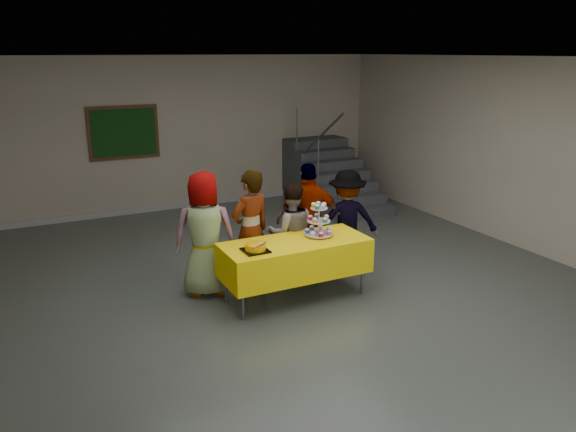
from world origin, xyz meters
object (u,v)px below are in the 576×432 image
bake_table (295,257)px  schoolchild_d (309,218)px  staircase (328,178)px  cupcake_stand (319,222)px  schoolchild_e (347,220)px  schoolchild_a (205,234)px  bear_cake (255,247)px  schoolchild_c (291,233)px  schoolchild_b (251,231)px  noticeboard (124,133)px

bake_table → schoolchild_d: size_ratio=1.18×
bake_table → staircase: size_ratio=0.78×
cupcake_stand → schoolchild_e: schoolchild_e is taller
schoolchild_a → schoolchild_e: 2.12m
schoolchild_a → schoolchild_e: (2.12, -0.03, -0.09)m
schoolchild_e → cupcake_stand: bearing=55.0°
cupcake_stand → schoolchild_d: (0.22, 0.66, -0.15)m
bear_cake → staircase: 5.39m
schoolchild_a → schoolchild_c: (1.19, -0.10, -0.13)m
cupcake_stand → schoolchild_b: size_ratio=0.27×
schoolchild_c → noticeboard: noticeboard is taller
staircase → bear_cake: bearing=-129.8°
schoolchild_c → schoolchild_d: size_ratio=0.87×
bake_table → cupcake_stand: size_ratio=4.22×
schoolchild_e → bear_cake: bearing=42.1°
cupcake_stand → bear_cake: 0.99m
bake_table → schoolchild_b: size_ratio=1.16×
bake_table → bear_cake: bear_cake is taller
schoolchild_c → bake_table: bearing=84.8°
bear_cake → schoolchild_b: size_ratio=0.22×
bear_cake → noticeboard: (-0.53, 4.97, 0.77)m
bake_table → staircase: 4.93m
schoolchild_c → schoolchild_e: bearing=-159.3°
bake_table → staircase: staircase is taller
schoolchild_b → schoolchild_c: size_ratio=1.18×
schoolchild_b → staircase: bearing=-147.6°
bake_table → schoolchild_c: 0.61m
cupcake_stand → schoolchild_a: (-1.34, 0.58, -0.13)m
cupcake_stand → noticeboard: 5.07m
cupcake_stand → staircase: bearing=58.0°
bake_table → schoolchild_a: (-0.97, 0.65, 0.26)m
bear_cake → schoolchild_a: size_ratio=0.22×
schoolchild_b → noticeboard: (-0.74, 4.33, 0.79)m
cupcake_stand → schoolchild_b: (-0.76, 0.47, -0.14)m
bear_cake → schoolchild_d: size_ratio=0.23×
cupcake_stand → noticeboard: size_ratio=0.34×
schoolchild_c → schoolchild_e: (0.93, 0.06, 0.04)m
schoolchild_d → schoolchild_e: bearing=-173.7°
schoolchild_e → noticeboard: (-2.27, 4.25, 0.87)m
schoolchild_b → schoolchild_c: (0.60, 0.02, -0.12)m
schoolchild_c → cupcake_stand: bearing=124.3°
schoolchild_e → schoolchild_b: bearing=22.7°
bake_table → schoolchild_e: (1.15, 0.61, 0.17)m
schoolchild_d → schoolchild_c: bearing=42.9°
schoolchild_d → cupcake_stand: bearing=89.2°
cupcake_stand → schoolchild_b: schoolchild_b is taller
bake_table → noticeboard: size_ratio=1.45×
schoolchild_d → noticeboard: noticeboard is taller
noticeboard → bake_table: bearing=-77.0°
schoolchild_d → noticeboard: size_ratio=1.22×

